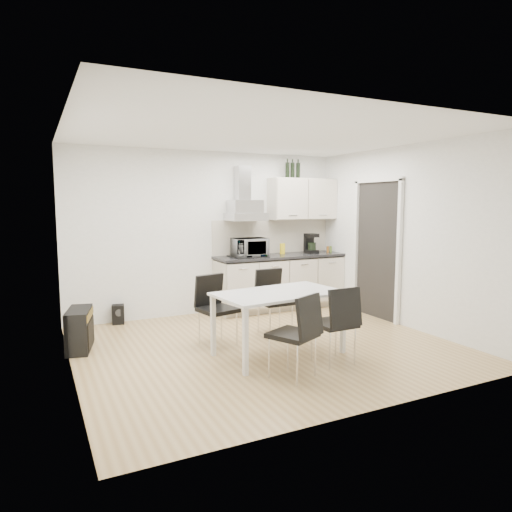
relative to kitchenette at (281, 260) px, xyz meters
The scene contains 15 objects.
ground 2.26m from the kitchenette, 124.34° to the right, with size 4.50×4.50×0.00m, color tan.
wall_back 1.30m from the kitchenette, 167.38° to the left, with size 4.50×0.10×2.60m, color white.
wall_front 3.95m from the kitchenette, 107.60° to the right, with size 4.50×0.10×2.60m, color white.
wall_left 3.88m from the kitchenette, 153.20° to the right, with size 0.10×4.00×2.60m, color white.
wall_right 2.09m from the kitchenette, 58.45° to the right, with size 0.10×4.00×2.60m, color white.
ceiling 2.75m from the kitchenette, 124.34° to the right, with size 4.50×4.50×0.00m, color white.
doorway 1.58m from the kitchenette, 49.13° to the right, with size 0.08×1.04×2.10m, color white.
kitchenette is the anchor object (origin of this frame).
dining_table 2.39m from the kitchenette, 119.75° to the right, with size 1.54×0.98×0.75m.
chair_far_left 2.25m from the kitchenette, 140.09° to the right, with size 0.44×0.50×0.88m, color black, non-canonical shape.
chair_far_right 1.61m from the kitchenette, 122.05° to the right, with size 0.44×0.50×0.88m, color black, non-canonical shape.
chair_near_left 3.13m from the kitchenette, 117.00° to the right, with size 0.44×0.50×0.88m, color black, non-canonical shape.
chair_near_right 2.74m from the kitchenette, 106.73° to the right, with size 0.44×0.50×0.88m, color black, non-canonical shape.
guitar_amp 3.45m from the kitchenette, 165.18° to the right, with size 0.39×0.65×0.51m.
floor_speaker 2.75m from the kitchenette, behind, with size 0.17×0.15×0.29m, color black.
Camera 1 is at (-2.55, -4.93, 1.79)m, focal length 32.00 mm.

